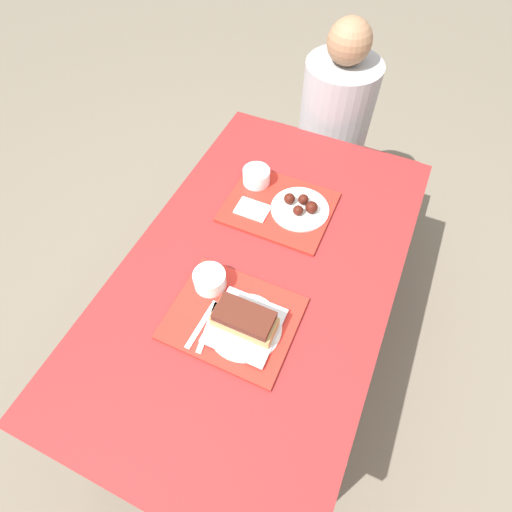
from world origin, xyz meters
TOP-DOWN VIEW (x-y plane):
  - ground_plane at (0.00, 0.00)m, footprint 12.00×12.00m
  - picnic_table at (0.00, 0.00)m, footprint 0.87×1.47m
  - picnic_bench_far at (0.00, 0.96)m, footprint 0.83×0.28m
  - tray_near at (0.00, -0.20)m, footprint 0.38×0.31m
  - tray_far at (-0.04, 0.27)m, footprint 0.38×0.31m
  - bowl_coleslaw_near at (-0.12, -0.13)m, footprint 0.10×0.10m
  - brisket_sandwich_plate at (0.05, -0.22)m, footprint 0.22×0.22m
  - plastic_fork_near at (-0.07, -0.26)m, footprint 0.02×0.17m
  - plastic_knife_near at (-0.05, -0.26)m, footprint 0.04×0.17m
  - condiment_packet at (-0.01, -0.13)m, footprint 0.04×0.03m
  - bowl_coleslaw_far at (-0.17, 0.35)m, footprint 0.10×0.10m
  - wings_plate_far at (0.03, 0.29)m, footprint 0.21×0.21m
  - napkin_far at (-0.12, 0.22)m, footprint 0.12×0.08m
  - person_seated_across at (-0.03, 0.96)m, footprint 0.33×0.33m

SIDE VIEW (x-z plane):
  - ground_plane at x=0.00m, z-range 0.00..0.00m
  - picnic_bench_far at x=0.00m, z-range 0.16..0.61m
  - picnic_table at x=0.00m, z-range 0.27..1.01m
  - person_seated_across at x=-0.03m, z-range 0.40..1.07m
  - tray_near at x=0.00m, z-range 0.74..0.75m
  - tray_far at x=-0.04m, z-range 0.74..0.75m
  - plastic_fork_near at x=-0.07m, z-range 0.75..0.76m
  - plastic_knife_near at x=-0.05m, z-range 0.75..0.76m
  - condiment_packet at x=-0.01m, z-range 0.75..0.76m
  - napkin_far at x=-0.12m, z-range 0.75..0.76m
  - wings_plate_far at x=0.03m, z-range 0.74..0.79m
  - bowl_coleslaw_near at x=-0.12m, z-range 0.75..0.81m
  - bowl_coleslaw_far at x=-0.17m, z-range 0.75..0.81m
  - brisket_sandwich_plate at x=0.05m, z-range 0.74..0.83m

